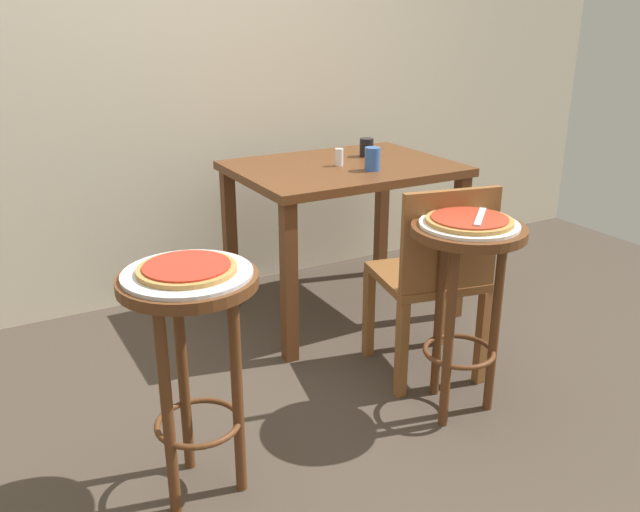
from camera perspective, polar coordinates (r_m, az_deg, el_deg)
ground_plane at (r=2.47m, az=-1.19°, el=-16.48°), size 6.00×6.00×0.00m
back_wall at (r=3.53m, az=-14.93°, el=19.96°), size 6.00×0.10×3.00m
stool_foreground at (r=2.51m, az=12.25°, el=-1.66°), size 0.41×0.41×0.75m
serving_plate_foreground at (r=2.44m, az=12.59°, el=2.64°), size 0.36×0.36×0.01m
pizza_foreground at (r=2.44m, az=12.62°, el=3.00°), size 0.31×0.31×0.02m
stool_middle at (r=2.06m, az=-10.87°, el=-6.58°), size 0.41×0.41×0.75m
serving_plate_middle at (r=1.98m, az=-11.24°, el=-1.46°), size 0.38×0.38×0.01m
pizza_middle at (r=1.97m, az=-11.27°, el=-1.03°), size 0.29×0.29×0.02m
dining_table at (r=3.30m, az=1.95°, el=5.84°), size 1.04×0.78×0.77m
cup_near_edge at (r=3.15m, az=4.48°, el=8.25°), size 0.07×0.07×0.11m
cup_far_edge at (r=3.46m, az=3.99°, el=9.22°), size 0.07×0.07×0.09m
condiment_shaker at (r=3.23m, az=1.64°, el=8.41°), size 0.04×0.04×0.08m
wooden_chair at (r=2.76m, az=9.65°, el=-1.56°), size 0.47×0.47×0.85m
pizza_server_knife at (r=2.44m, az=13.48°, el=3.28°), size 0.18×0.17×0.01m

